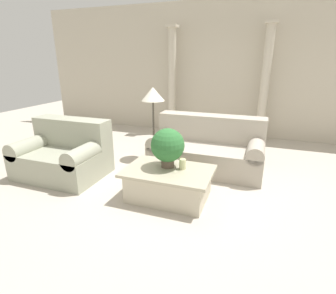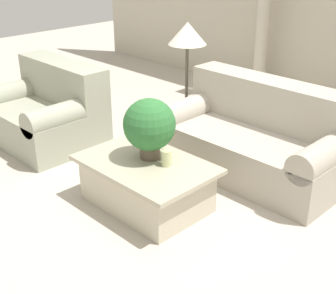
% 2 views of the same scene
% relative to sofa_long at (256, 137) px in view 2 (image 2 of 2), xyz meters
% --- Properties ---
extents(ground_plane, '(16.00, 16.00, 0.00)m').
position_rel_sofa_long_xyz_m(ground_plane, '(-0.19, -0.78, -0.36)').
color(ground_plane, '#BCB2A3').
extents(sofa_long, '(1.92, 1.00, 0.91)m').
position_rel_sofa_long_xyz_m(sofa_long, '(0.00, 0.00, 0.00)').
color(sofa_long, '#ADA393').
rests_on(sofa_long, ground_plane).
extents(loveseat, '(1.38, 1.00, 0.91)m').
position_rel_sofa_long_xyz_m(loveseat, '(-2.20, -1.11, 0.01)').
color(loveseat, '#A0A28D').
rests_on(loveseat, ground_plane).
extents(coffee_table, '(1.20, 0.81, 0.43)m').
position_rel_sofa_long_xyz_m(coffee_table, '(-0.28, -1.29, -0.14)').
color(coffee_table, beige).
rests_on(coffee_table, ground_plane).
extents(potted_plant, '(0.47, 0.47, 0.55)m').
position_rel_sofa_long_xyz_m(potted_plant, '(-0.32, -1.20, 0.38)').
color(potted_plant, brown).
rests_on(potted_plant, coffee_table).
extents(pillar_candle, '(0.09, 0.09, 0.14)m').
position_rel_sofa_long_xyz_m(pillar_candle, '(-0.10, -1.20, 0.14)').
color(pillar_candle, beige).
rests_on(pillar_candle, coffee_table).
extents(floor_lamp, '(0.43, 0.43, 1.38)m').
position_rel_sofa_long_xyz_m(floor_lamp, '(-1.09, 0.10, 0.83)').
color(floor_lamp, '#4C473D').
rests_on(floor_lamp, ground_plane).
extents(column_left, '(0.27, 0.27, 2.65)m').
position_rel_sofa_long_xyz_m(column_left, '(-1.38, 2.02, 0.99)').
color(column_left, beige).
rests_on(column_left, ground_plane).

